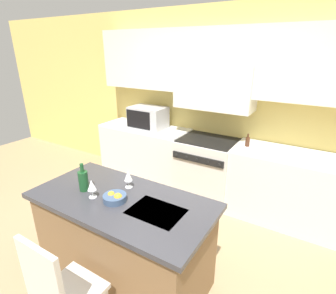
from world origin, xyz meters
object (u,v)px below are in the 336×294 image
wine_glass_far (128,176)px  range_stove (206,169)px  wine_bottle (83,180)px  oil_bottle_on_counter (248,142)px  island_chair (59,291)px  fruit_bowl (115,198)px  wine_glass_near (92,186)px  microwave (148,117)px

wine_glass_far → range_stove: bearing=85.4°
wine_bottle → wine_glass_far: bearing=38.6°
oil_bottle_on_counter → island_chair: bearing=-102.6°
fruit_bowl → oil_bottle_on_counter: oil_bottle_on_counter is taller
wine_glass_far → fruit_bowl: 0.27m
wine_glass_near → oil_bottle_on_counter: (0.84, 1.90, -0.01)m
microwave → wine_glass_near: size_ratio=3.34×
microwave → wine_bottle: size_ratio=2.10×
range_stove → wine_glass_near: wine_glass_near is taller
wine_bottle → oil_bottle_on_counter: bearing=61.6°
wine_bottle → range_stove: bearing=76.4°
wine_glass_far → microwave: bearing=119.8°
wine_bottle → wine_glass_near: bearing=-17.0°
wine_bottle → wine_glass_far: size_ratio=1.59×
wine_glass_far → oil_bottle_on_counter: bearing=67.0°
range_stove → wine_glass_far: 1.69m
wine_glass_far → oil_bottle_on_counter: size_ratio=1.00×
range_stove → microwave: 1.23m
wine_glass_near → oil_bottle_on_counter: bearing=66.2°
range_stove → island_chair: 2.52m
microwave → range_stove: bearing=-1.0°
island_chair → wine_bottle: bearing=123.0°
wine_bottle → oil_bottle_on_counter: (1.00, 1.85, 0.00)m
range_stove → oil_bottle_on_counter: bearing=-0.1°
wine_glass_near → oil_bottle_on_counter: oil_bottle_on_counter is taller
microwave → wine_glass_near: 2.07m
fruit_bowl → oil_bottle_on_counter: size_ratio=1.21×
microwave → wine_glass_far: microwave is taller
wine_glass_far → wine_bottle: bearing=-141.4°
wine_glass_near → wine_glass_far: bearing=62.6°
microwave → wine_bottle: bearing=-72.2°
wine_bottle → fruit_bowl: (0.37, 0.01, -0.07)m
wine_bottle → wine_glass_far: wine_bottle is taller
microwave → wine_glass_far: bearing=-60.2°
range_stove → microwave: bearing=179.0°
range_stove → wine_glass_far: bearing=-94.6°
island_chair → wine_glass_near: 0.81m
oil_bottle_on_counter → wine_bottle: bearing=-118.4°
microwave → wine_glass_near: (0.76, -1.92, -0.09)m
wine_glass_far → fruit_bowl: bearing=-78.3°
wine_bottle → wine_glass_near: size_ratio=1.59×
microwave → fruit_bowl: 2.11m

